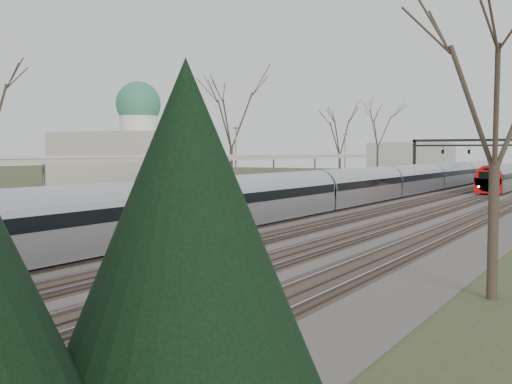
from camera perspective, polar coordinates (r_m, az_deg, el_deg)
track_bed at (r=61.62m, az=15.10°, el=-0.50°), size 24.00×160.00×0.22m
platform at (r=49.09m, az=-0.96°, el=-0.88°), size 3.50×69.00×1.00m
canopy at (r=45.15m, az=-3.95°, el=3.08°), size 4.10×50.00×3.11m
dome_building at (r=56.94m, az=-11.67°, el=2.91°), size 10.00×8.00×10.30m
signal_gantry at (r=90.75m, az=20.17°, el=3.74°), size 21.00×0.59×6.08m
tree_west_far at (r=62.17m, az=-2.21°, el=6.99°), size 5.50×5.50×11.33m
tree_east_near at (r=19.74m, az=20.61°, el=9.84°), size 4.50×4.50×9.27m
train_near at (r=58.94m, az=11.62°, el=0.75°), size 2.62×90.21×3.05m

